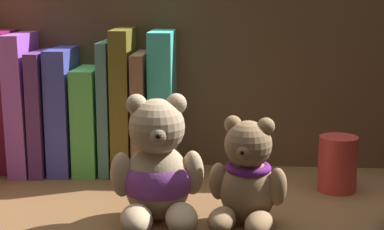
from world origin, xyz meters
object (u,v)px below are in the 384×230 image
Objects in this scene: teddy_bear_smaller at (247,180)px; pillar_candle at (338,164)px; book_4 at (90,119)px; book_5 at (109,106)px; book_2 at (46,110)px; book_7 at (143,112)px; book_0 at (6,100)px; teddy_bear_larger at (157,172)px; book_3 at (66,109)px; book_1 at (27,101)px; book_8 at (163,102)px; book_6 at (126,100)px.

teddy_bear_smaller is 19.12cm from pillar_candle.
book_5 is (3.02, 0.00, 2.04)cm from book_4.
book_5 reaches higher than book_2.
teddy_bear_smaller is at bearing -54.78° from book_7.
book_0 is 1.17× the size of book_7.
book_4 is at bearing 180.00° from book_7.
book_2 is 29.95cm from teddy_bear_larger.
pillar_candle is at bearing -11.60° from book_3.
book_8 is (21.41, 0.00, 0.21)cm from book_1.
book_1 is 6.16cm from book_3.
book_1 is 15.54cm from book_6.
book_6 is 1.01× the size of book_8.
book_8 is 1.38× the size of teddy_bear_larger.
book_2 is at bearing 180.00° from book_6.
book_2 is 0.86× the size of book_8.
book_5 reaches higher than book_7.
book_6 is at bearing 0.00° from book_3.
book_0 reaches higher than book_1.
book_3 is (3.13, 0.00, 0.20)cm from book_2.
book_7 is (12.22, 0.00, -0.26)cm from book_3.
book_1 reaches higher than book_7.
book_3 is at bearing 180.00° from book_7.
pillar_candle is at bearing -12.77° from book_4.
book_5 is 0.93× the size of book_8.
pillar_candle is (47.04, -8.41, -6.81)cm from book_1.
book_3 is (6.05, 0.00, -1.12)cm from book_1.
book_2 is 18.55cm from book_8.
book_0 is at bearing 180.00° from book_8.
book_2 is at bearing 180.00° from book_3.
book_4 is at bearing 0.00° from book_3.
book_1 is 0.98× the size of book_8.
book_5 is (10.00, 0.00, 0.74)cm from book_2.
pillar_candle is (50.45, -8.41, -6.96)cm from book_0.
book_4 is at bearing 0.00° from book_0.
teddy_bear_smaller is at bearing -35.67° from book_2.
book_0 is 43.92cm from teddy_bear_smaller.
book_0 is 2.77× the size of pillar_candle.
book_2 is at bearing 0.00° from book_0.
book_0 is 1.16× the size of book_2.
book_6 is 1.19× the size of book_7.
book_1 is at bearing 180.00° from book_4.
book_5 reaches higher than book_4.
book_2 is 38.49cm from teddy_bear_smaller.
book_6 is at bearing 109.10° from teddy_bear_larger.
book_5 is at bearing 0.00° from book_0.
book_2 is 0.98× the size of book_3.
book_7 reaches higher than book_4.
book_7 is at bearing 0.00° from book_5.
book_7 is at bearing 125.22° from teddy_bear_smaller.
book_3 is 0.95× the size of book_5.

